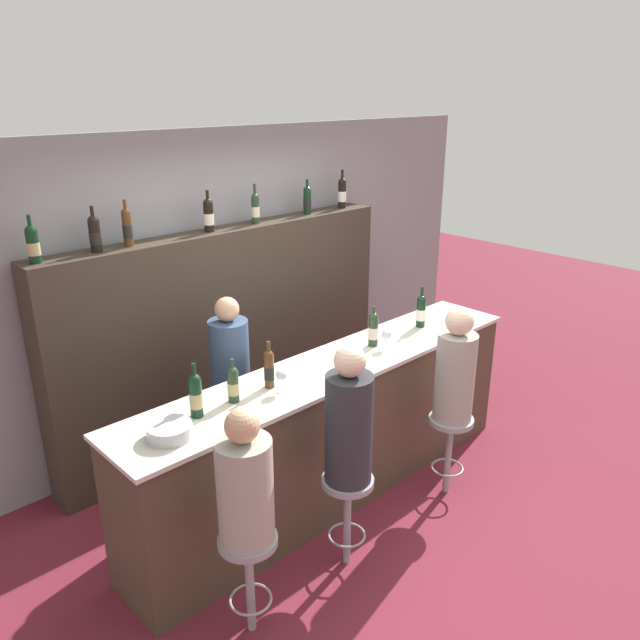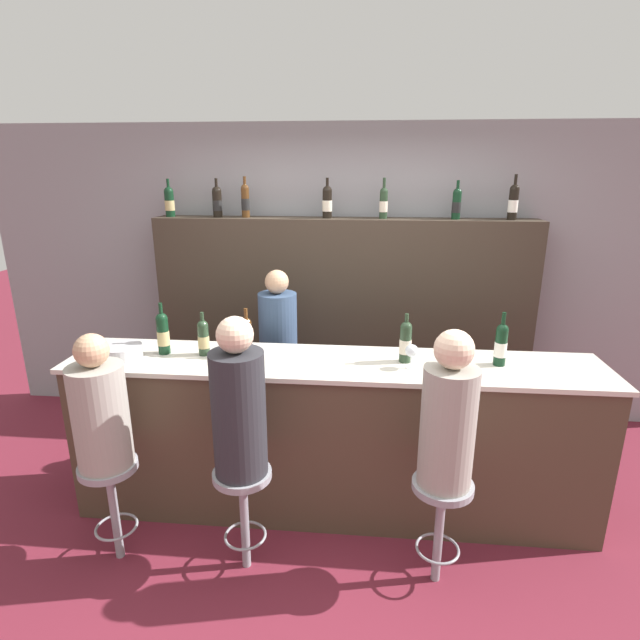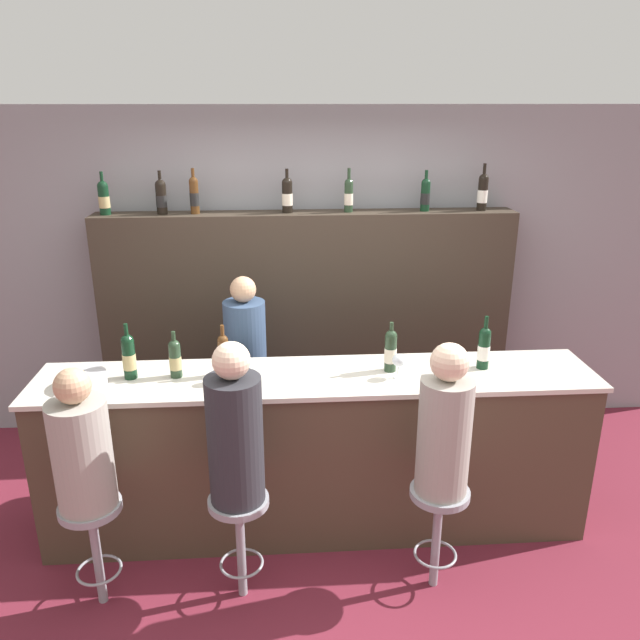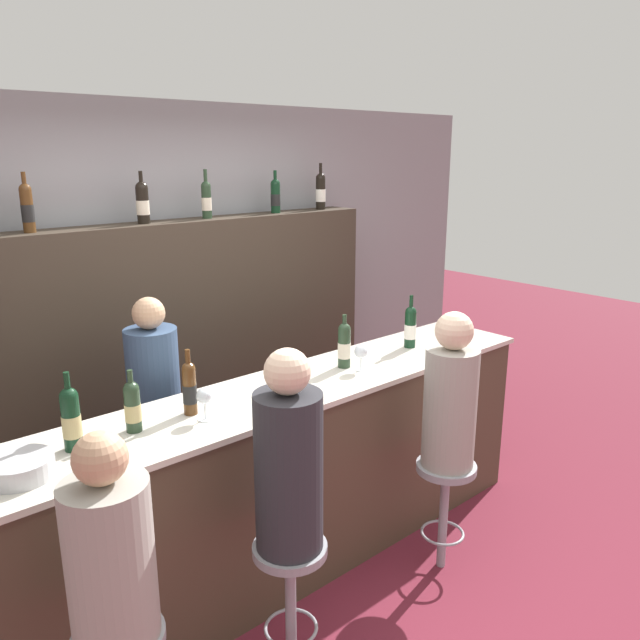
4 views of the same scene
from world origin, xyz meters
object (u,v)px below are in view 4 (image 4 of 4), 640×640
Objects in this scene: guest_seated_middle at (289,462)px; guest_seated_right at (450,398)px; wine_bottle_counter_0 at (71,418)px; guest_seated_left at (110,551)px; wine_bottle_backbar_4 at (206,199)px; wine_bottle_backbar_6 at (321,191)px; bar_stool_right at (445,488)px; wine_bottle_counter_2 at (189,387)px; wine_bottle_backbar_3 at (143,202)px; wine_bottle_counter_1 at (133,406)px; wine_glass_0 at (204,397)px; wine_bottle_counter_4 at (410,326)px; metal_bowl at (20,468)px; wine_bottle_backbar_5 at (275,196)px; bar_stool_middle at (290,574)px; bartender at (158,437)px; wine_bottle_counter_3 at (344,345)px; wine_glass_1 at (361,352)px; wine_bottle_backbar_2 at (27,207)px.

guest_seated_right is (1.09, 0.00, -0.01)m from guest_seated_middle.
wine_bottle_counter_0 is 0.68m from guest_seated_left.
wine_bottle_backbar_6 reaches higher than wine_bottle_backbar_4.
bar_stool_right is (1.86, 0.00, -0.48)m from guest_seated_left.
guest_seated_left is at bearing -137.49° from wine_bottle_counter_2.
wine_bottle_backbar_3 is at bearing 112.82° from bar_stool_right.
wine_glass_0 is at bearing -19.38° from wine_bottle_counter_1.
wine_bottle_counter_4 reaches higher than wine_bottle_counter_1.
wine_bottle_backbar_6 is 3.11m from metal_bowl.
wine_bottle_backbar_5 is 2.71m from bar_stool_middle.
bar_stool_right is (1.09, 0.00, -0.54)m from guest_seated_middle.
guest_seated_left is (-0.13, -0.62, -0.24)m from wine_bottle_counter_0.
wine_bottle_backbar_5 is at bearing 39.80° from wine_bottle_counter_2.
wine_bottle_counter_2 is 0.21× the size of bartender.
wine_bottle_backbar_4 reaches higher than wine_bottle_counter_3.
wine_glass_0 is at bearing 156.21° from bar_stool_right.
wine_bottle_counter_4 is 2.21× the size of wine_glass_1.
bartender is at bearing 80.41° from wine_bottle_counter_2.
wine_glass_1 is at bearing -4.59° from wine_bottle_counter_1.
wine_bottle_counter_3 is 0.97× the size of wine_bottle_backbar_3.
wine_bottle_counter_3 is 0.89× the size of wine_bottle_backbar_6.
guest_seated_right is 1.64m from bartender.
metal_bowl is at bearing 102.47° from guest_seated_left.
guest_seated_left reaches higher than bar_stool_middle.
wine_bottle_backbar_6 is (2.44, 1.21, 0.77)m from wine_bottle_counter_0.
wine_bottle_backbar_6 is at bearing 56.93° from wine_glass_1.
wine_bottle_backbar_5 reaches higher than bar_stool_right.
bar_stool_right is (0.18, -0.62, -0.72)m from wine_bottle_counter_3.
metal_bowl reaches higher than bar_stool_right.
wine_glass_0 is (-1.56, -0.11, -0.02)m from wine_bottle_counter_4.
wine_bottle_counter_3 is 0.21× the size of bartender.
wine_bottle_backbar_5 is (1.72, -0.00, -0.01)m from wine_bottle_backbar_2.
wine_bottle_backbar_4 is at bearing 40.33° from wine_bottle_counter_0.
guest_seated_right is at bearing -47.72° from bartender.
wine_bottle_counter_0 is at bearing 22.08° from metal_bowl.
bar_stool_right is (1.45, -1.83, -1.49)m from wine_bottle_backbar_2.
wine_bottle_counter_4 is at bearing 22.75° from bar_stool_middle.
bar_stool_middle is (-0.32, -1.83, -1.48)m from wine_bottle_backbar_3.
wine_bottle_counter_2 is at bearing -125.79° from wine_bottle_backbar_4.
wine_bottle_backbar_6 is 0.45× the size of guest_seated_left.
wine_glass_0 is at bearing -0.57° from metal_bowl.
guest_seated_left is (-1.55, -1.83, -0.99)m from wine_bottle_backbar_4.
wine_bottle_backbar_4 is at bearing 38.13° from metal_bowl.
wine_bottle_backbar_4 is (1.14, -0.00, -0.01)m from wine_bottle_backbar_2.
wine_bottle_counter_3 is 1.11m from guest_seated_middle.
wine_bottle_backbar_4 is (0.46, 0.00, -0.00)m from wine_bottle_backbar_3.
wine_bottle_backbar_4 is 1.60m from bartender.
metal_bowl is at bearing -141.87° from wine_bottle_backbar_4.
bartender is at bearing 158.77° from wine_bottle_counter_4.
guest_seated_right is at bearing 0.00° from guest_seated_middle.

